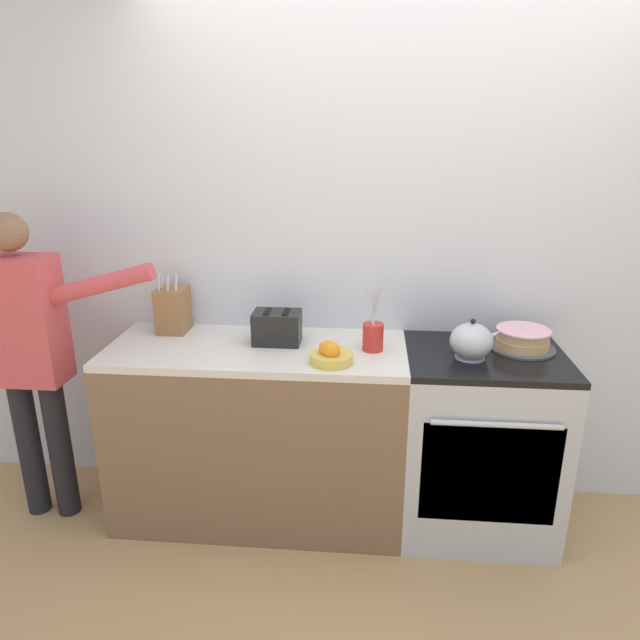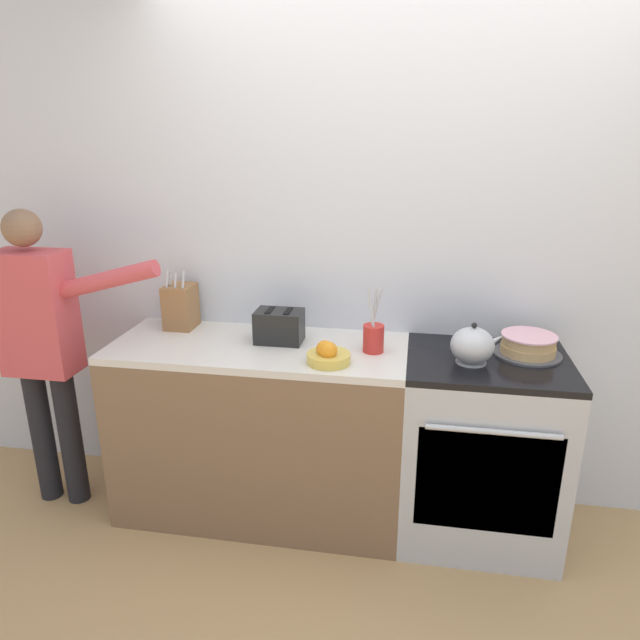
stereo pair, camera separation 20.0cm
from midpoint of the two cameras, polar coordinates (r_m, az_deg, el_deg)
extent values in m
plane|color=tan|center=(2.86, 6.13, -22.54)|extent=(16.00, 16.00, 0.00)
cube|color=silver|center=(2.82, 6.86, 6.70)|extent=(8.00, 0.04, 2.60)
cube|color=brown|center=(2.91, -8.07, -11.33)|extent=(1.40, 0.59, 0.87)
cube|color=silver|center=(2.71, -8.49, -3.01)|extent=(1.40, 0.59, 0.03)
cube|color=#B7BABF|center=(2.87, 13.52, -12.02)|extent=(0.72, 0.59, 0.87)
cube|color=black|center=(2.62, 14.44, -14.77)|extent=(0.59, 0.01, 0.48)
cylinder|color=#B7BABF|center=(2.47, 15.00, -10.13)|extent=(0.54, 0.02, 0.02)
cube|color=black|center=(2.68, 14.24, -3.64)|extent=(0.72, 0.59, 0.03)
cylinder|color=#4C4C51|center=(2.78, 17.60, -2.69)|extent=(0.30, 0.30, 0.01)
cylinder|color=tan|center=(2.77, 17.65, -2.21)|extent=(0.24, 0.24, 0.04)
cylinder|color=tan|center=(2.75, 17.73, -1.44)|extent=(0.23, 0.23, 0.04)
cylinder|color=#EFB2C1|center=(2.75, 17.78, -0.97)|extent=(0.24, 0.24, 0.01)
cylinder|color=#B7BABF|center=(2.61, 12.65, -3.66)|extent=(0.13, 0.13, 0.01)
ellipsoid|color=#B7BABF|center=(2.58, 12.77, -2.09)|extent=(0.19, 0.19, 0.16)
cone|color=#B7BABF|center=(2.58, 14.78, -1.55)|extent=(0.09, 0.04, 0.08)
sphere|color=black|center=(2.55, 12.91, -0.15)|extent=(0.02, 0.02, 0.02)
cube|color=olive|center=(2.96, -16.38, 0.95)|extent=(0.14, 0.16, 0.22)
cylinder|color=#B2B2B7|center=(2.90, -17.73, 3.63)|extent=(0.01, 0.04, 0.09)
cylinder|color=#B2B2B7|center=(2.89, -16.92, 3.49)|extent=(0.01, 0.03, 0.07)
cylinder|color=#B2B2B7|center=(2.87, -16.16, 3.60)|extent=(0.01, 0.04, 0.09)
cylinder|color=#B2B2B7|center=(2.94, -17.42, 3.63)|extent=(0.01, 0.03, 0.07)
cylinder|color=red|center=(2.62, 3.15, -1.73)|extent=(0.10, 0.10, 0.13)
cylinder|color=#B7BABF|center=(2.56, 3.01, 0.48)|extent=(0.05, 0.03, 0.26)
cylinder|color=#B7BABF|center=(2.60, 3.21, 0.66)|extent=(0.07, 0.01, 0.25)
cylinder|color=#B7BABF|center=(2.60, 3.13, 0.62)|extent=(0.03, 0.02, 0.25)
cylinder|color=gold|center=(2.49, -1.18, -3.83)|extent=(0.19, 0.19, 0.04)
sphere|color=orange|center=(2.47, -1.58, -2.91)|extent=(0.07, 0.07, 0.07)
sphere|color=orange|center=(2.47, -1.44, -2.97)|extent=(0.07, 0.07, 0.07)
sphere|color=orange|center=(2.45, -1.21, -3.06)|extent=(0.08, 0.08, 0.08)
cube|color=black|center=(2.71, -6.43, -0.77)|extent=(0.22, 0.15, 0.15)
cube|color=black|center=(2.70, -7.42, 0.85)|extent=(0.03, 0.11, 0.00)
cube|color=black|center=(2.68, -5.55, 0.80)|extent=(0.03, 0.11, 0.00)
cube|color=black|center=(2.73, -8.91, -0.08)|extent=(0.02, 0.02, 0.01)
cylinder|color=black|center=(3.30, -28.65, -11.11)|extent=(0.11, 0.11, 0.73)
cylinder|color=black|center=(3.22, -26.23, -11.48)|extent=(0.11, 0.11, 0.73)
cube|color=#D14C51|center=(3.01, -29.31, -0.08)|extent=(0.34, 0.20, 0.60)
cylinder|color=#D14C51|center=(2.76, -23.18, 3.26)|extent=(0.52, 0.08, 0.21)
sphere|color=#846047|center=(2.92, -30.57, 7.56)|extent=(0.18, 0.18, 0.18)
camera|label=1|loc=(0.10, -92.23, -0.74)|focal=32.00mm
camera|label=2|loc=(0.10, 87.77, 0.74)|focal=32.00mm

